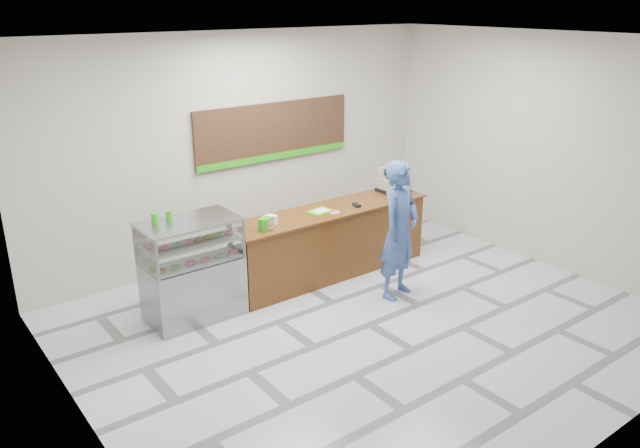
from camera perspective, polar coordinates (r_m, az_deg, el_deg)
floor at (r=8.09m, az=4.57°, el=-9.15°), size 7.00×7.00×0.00m
back_wall at (r=9.75m, az=-7.00°, el=6.92°), size 7.00×0.00×7.00m
ceiling at (r=7.09m, az=5.37°, el=16.42°), size 7.00×7.00×0.00m
sales_counter at (r=9.26m, az=0.84°, el=-1.64°), size 3.26×0.76×1.03m
display_case at (r=8.13m, az=-11.61°, el=-4.05°), size 1.22×0.72×1.33m
menu_board at (r=9.96m, az=-4.18°, el=8.37°), size 2.80×0.06×0.90m
cash_register at (r=9.94m, az=6.69°, el=3.76°), size 0.43×0.45×0.39m
card_terminal at (r=9.22m, az=3.37°, el=1.76°), size 0.13×0.18×0.04m
serving_tray at (r=8.96m, az=-0.01°, el=1.16°), size 0.38×0.30×0.02m
napkin_box at (r=8.47m, az=-4.58°, el=0.35°), size 0.19×0.19×0.13m
straw_cup at (r=8.29m, az=-7.42°, el=-0.24°), size 0.07×0.07×0.11m
promo_box at (r=8.28m, az=-4.97°, el=0.02°), size 0.22×0.18×0.17m
donut_decal at (r=8.96m, az=1.31°, el=1.11°), size 0.17×0.17×0.00m
green_cup_left at (r=7.85m, az=-14.86°, el=0.48°), size 0.09×0.09×0.14m
green_cup_right at (r=7.94m, az=-13.63°, el=0.77°), size 0.08×0.08×0.13m
customer at (r=8.52m, az=7.28°, el=-0.56°), size 0.80×0.63×1.92m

